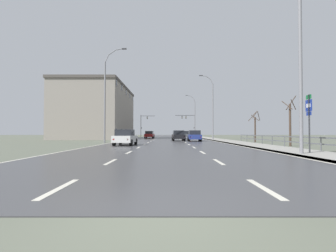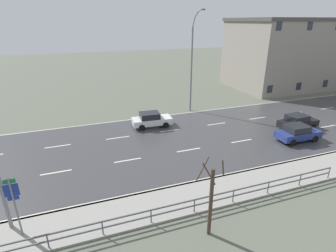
% 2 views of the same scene
% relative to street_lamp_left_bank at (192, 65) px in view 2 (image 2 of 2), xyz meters
% --- Properties ---
extents(guardrail, '(0.07, 26.26, 1.00)m').
position_rel_street_lamp_left_bank_xyz_m(guardrail, '(17.28, -10.24, -4.98)').
color(guardrail, '#515459').
rests_on(guardrail, ground).
extents(street_lamp_left_bank, '(2.74, 0.24, 11.67)m').
position_rel_street_lamp_left_bank_xyz_m(street_lamp_left_bank, '(0.00, 0.00, 0.00)').
color(street_lamp_left_bank, slate).
rests_on(street_lamp_left_bank, ground).
extents(highway_sign, '(0.09, 0.68, 3.52)m').
position_rel_street_lamp_left_bank_xyz_m(highway_sign, '(15.82, -16.84, -3.43)').
color(highway_sign, slate).
rests_on(highway_sign, ground).
extents(car_far_right, '(2.01, 4.19, 1.57)m').
position_rel_street_lamp_left_bank_xyz_m(car_far_right, '(9.15, 7.95, -4.88)').
color(car_far_right, black).
rests_on(car_far_right, ground).
extents(car_mid_centre, '(2.01, 4.19, 1.57)m').
position_rel_street_lamp_left_bank_xyz_m(car_mid_centre, '(3.35, -6.09, -4.88)').
color(car_mid_centre, silver).
rests_on(car_mid_centre, ground).
extents(car_near_right, '(1.91, 4.14, 1.57)m').
position_rel_street_lamp_left_bank_xyz_m(car_near_right, '(11.38, 5.76, -4.88)').
color(car_near_right, navy).
rests_on(car_near_right, ground).
extents(brick_building, '(12.09, 24.01, 10.93)m').
position_rel_street_lamp_left_bank_xyz_m(brick_building, '(-7.22, 23.53, -0.22)').
color(brick_building, gray).
rests_on(brick_building, ground).
extents(bare_tree_near, '(1.39, 1.49, 4.77)m').
position_rel_street_lamp_left_bank_xyz_m(bare_tree_near, '(18.99, -7.58, -3.49)').
color(bare_tree_near, '#423328').
rests_on(bare_tree_near, ground).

